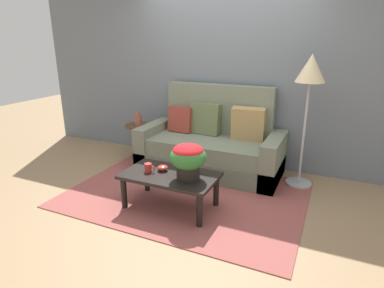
% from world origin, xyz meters
% --- Properties ---
extents(ground_plane, '(14.00, 14.00, 0.00)m').
position_xyz_m(ground_plane, '(0.00, 0.00, 0.00)').
color(ground_plane, '#997A56').
extents(wall_back, '(6.40, 0.12, 2.73)m').
position_xyz_m(wall_back, '(0.00, 1.23, 1.36)').
color(wall_back, slate).
rests_on(wall_back, ground).
extents(area_rug, '(2.75, 1.98, 0.01)m').
position_xyz_m(area_rug, '(0.00, -0.09, 0.01)').
color(area_rug, '#994C47').
rests_on(area_rug, ground).
extents(couch, '(1.97, 0.88, 1.18)m').
position_xyz_m(couch, '(-0.01, 0.77, 0.36)').
color(couch, '#626B59').
rests_on(couch, ground).
extents(coffee_table, '(1.03, 0.59, 0.40)m').
position_xyz_m(coffee_table, '(-0.02, -0.44, 0.34)').
color(coffee_table, black).
rests_on(coffee_table, ground).
extents(side_table, '(0.41, 0.41, 0.54)m').
position_xyz_m(side_table, '(-1.21, 0.75, 0.37)').
color(side_table, '#4C331E').
rests_on(side_table, ground).
extents(floor_lamp, '(0.35, 0.35, 1.64)m').
position_xyz_m(floor_lamp, '(1.20, 0.76, 1.34)').
color(floor_lamp, '#B2B2B7').
rests_on(floor_lamp, ground).
extents(potted_plant, '(0.38, 0.38, 0.37)m').
position_xyz_m(potted_plant, '(0.20, -0.46, 0.63)').
color(potted_plant, black).
rests_on(potted_plant, coffee_table).
extents(coffee_mug, '(0.12, 0.08, 0.10)m').
position_xyz_m(coffee_mug, '(-0.27, -0.49, 0.45)').
color(coffee_mug, red).
rests_on(coffee_mug, coffee_table).
extents(snack_bowl, '(0.12, 0.12, 0.06)m').
position_xyz_m(snack_bowl, '(-0.14, -0.40, 0.44)').
color(snack_bowl, '#B2382D').
rests_on(snack_bowl, coffee_table).
extents(table_vase, '(0.12, 0.12, 0.21)m').
position_xyz_m(table_vase, '(-1.20, 0.74, 0.62)').
color(table_vase, '#934C42').
rests_on(table_vase, side_table).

